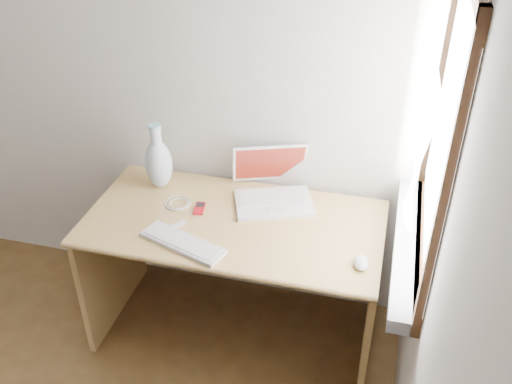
% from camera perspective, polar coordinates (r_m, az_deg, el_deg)
% --- Properties ---
extents(back_wall, '(3.50, 0.04, 2.60)m').
position_cam_1_polar(back_wall, '(2.97, -18.35, 13.45)').
color(back_wall, silver).
rests_on(back_wall, floor).
extents(window, '(0.11, 0.99, 1.10)m').
position_cam_1_polar(window, '(2.14, 17.38, 5.29)').
color(window, white).
rests_on(window, right_wall).
extents(desk, '(1.34, 0.67, 0.71)m').
position_cam_1_polar(desk, '(2.76, -1.69, -5.30)').
color(desk, tan).
rests_on(desk, floor).
extents(laptop, '(0.42, 0.41, 0.24)m').
position_cam_1_polar(laptop, '(2.69, 2.05, 0.27)').
color(laptop, white).
rests_on(laptop, desk).
extents(external_keyboard, '(0.40, 0.23, 0.02)m').
position_cam_1_polar(external_keyboard, '(2.45, -7.34, -5.03)').
color(external_keyboard, silver).
rests_on(external_keyboard, desk).
extents(mouse, '(0.07, 0.10, 0.03)m').
position_cam_1_polar(mouse, '(2.36, 10.47, -6.95)').
color(mouse, white).
rests_on(mouse, desk).
extents(ipod, '(0.06, 0.11, 0.01)m').
position_cam_1_polar(ipod, '(2.66, -5.67, -1.63)').
color(ipod, '#A70B18').
rests_on(ipod, desk).
extents(cable_coil, '(0.16, 0.16, 0.01)m').
position_cam_1_polar(cable_coil, '(2.71, -7.84, -1.11)').
color(cable_coil, silver).
rests_on(cable_coil, desk).
extents(remote, '(0.07, 0.08, 0.01)m').
position_cam_1_polar(remote, '(2.57, -7.84, -3.28)').
color(remote, silver).
rests_on(remote, desk).
extents(vase, '(0.13, 0.13, 0.34)m').
position_cam_1_polar(vase, '(2.78, -9.73, 2.96)').
color(vase, silver).
rests_on(vase, desk).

